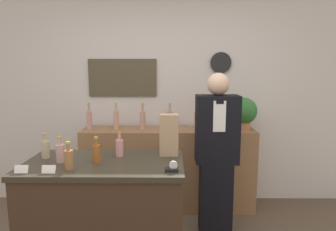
{
  "coord_description": "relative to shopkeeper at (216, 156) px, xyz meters",
  "views": [
    {
      "loc": [
        0.13,
        -1.71,
        1.67
      ],
      "look_at": [
        0.11,
        1.09,
        1.23
      ],
      "focal_mm": 32.0,
      "sensor_mm": 36.0,
      "label": 1
    }
  ],
  "objects": [
    {
      "name": "shopkeeper",
      "position": [
        0.0,
        0.0,
        0.0
      ],
      "size": [
        0.41,
        0.26,
        1.63
      ],
      "color": "black",
      "rests_on": "ground_plane"
    },
    {
      "name": "back_wall",
      "position": [
        -0.59,
        0.86,
        0.54
      ],
      "size": [
        5.2,
        0.09,
        2.7
      ],
      "color": "silver",
      "rests_on": "ground_plane"
    },
    {
      "name": "shelf_bottle_1",
      "position": [
        -1.09,
        0.6,
        0.27
      ],
      "size": [
        0.06,
        0.06,
        0.31
      ],
      "color": "tan",
      "rests_on": "back_shelf"
    },
    {
      "name": "shelf_bottle_5",
      "position": [
        0.17,
        0.6,
        0.27
      ],
      "size": [
        0.06,
        0.06,
        0.31
      ],
      "color": "tan",
      "rests_on": "back_shelf"
    },
    {
      "name": "counter_bottle_0",
      "position": [
        -1.43,
        -0.6,
        0.24
      ],
      "size": [
        0.06,
        0.06,
        0.2
      ],
      "color": "tan",
      "rests_on": "display_counter"
    },
    {
      "name": "price_card_left",
      "position": [
        -1.45,
        -0.95,
        0.19
      ],
      "size": [
        0.09,
        0.02,
        0.06
      ],
      "color": "white",
      "rests_on": "display_counter"
    },
    {
      "name": "shelf_bottle_4",
      "position": [
        -0.14,
        0.58,
        0.27
      ],
      "size": [
        0.06,
        0.06,
        0.31
      ],
      "color": "tan",
      "rests_on": "back_shelf"
    },
    {
      "name": "counter_bottle_2",
      "position": [
        -1.16,
        -0.87,
        0.24
      ],
      "size": [
        0.06,
        0.06,
        0.2
      ],
      "color": "#95643B",
      "rests_on": "display_counter"
    },
    {
      "name": "shelf_bottle_3",
      "position": [
        -0.46,
        0.6,
        0.27
      ],
      "size": [
        0.06,
        0.06,
        0.31
      ],
      "color": "tan",
      "rests_on": "back_shelf"
    },
    {
      "name": "display_counter",
      "position": [
        -0.95,
        -0.69,
        -0.32
      ],
      "size": [
        1.18,
        0.66,
        0.98
      ],
      "color": "#382619",
      "rests_on": "ground_plane"
    },
    {
      "name": "price_card_right",
      "position": [
        -1.26,
        -0.95,
        0.19
      ],
      "size": [
        0.09,
        0.02,
        0.06
      ],
      "color": "white",
      "rests_on": "display_counter"
    },
    {
      "name": "paper_bag",
      "position": [
        -0.46,
        -0.52,
        0.33
      ],
      "size": [
        0.15,
        0.1,
        0.33
      ],
      "color": "tan",
      "rests_on": "display_counter"
    },
    {
      "name": "shelf_bottle_2",
      "position": [
        -0.77,
        0.57,
        0.27
      ],
      "size": [
        0.06,
        0.06,
        0.31
      ],
      "color": "tan",
      "rests_on": "back_shelf"
    },
    {
      "name": "back_shelf",
      "position": [
        -0.48,
        0.59,
        -0.33
      ],
      "size": [
        2.02,
        0.42,
        0.96
      ],
      "color": "#8E6642",
      "rests_on": "ground_plane"
    },
    {
      "name": "counter_bottle_4",
      "position": [
        -0.86,
        -0.55,
        0.24
      ],
      "size": [
        0.06,
        0.06,
        0.2
      ],
      "color": "tan",
      "rests_on": "display_counter"
    },
    {
      "name": "tape_dispenser",
      "position": [
        -0.44,
        -0.9,
        0.19
      ],
      "size": [
        0.09,
        0.06,
        0.07
      ],
      "color": "black",
      "rests_on": "display_counter"
    },
    {
      "name": "counter_bottle_1",
      "position": [
        -1.27,
        -0.71,
        0.24
      ],
      "size": [
        0.06,
        0.06,
        0.2
      ],
      "color": "tan",
      "rests_on": "display_counter"
    },
    {
      "name": "potted_plant",
      "position": [
        0.39,
        0.56,
        0.36
      ],
      "size": [
        0.31,
        0.31,
        0.38
      ],
      "color": "#B27047",
      "rests_on": "back_shelf"
    },
    {
      "name": "counter_bottle_3",
      "position": [
        -1.0,
        -0.72,
        0.24
      ],
      "size": [
        0.06,
        0.06,
        0.2
      ],
      "color": "#935424",
      "rests_on": "display_counter"
    },
    {
      "name": "shelf_bottle_0",
      "position": [
        -1.4,
        0.59,
        0.27
      ],
      "size": [
        0.06,
        0.06,
        0.31
      ],
      "color": "tan",
      "rests_on": "back_shelf"
    }
  ]
}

